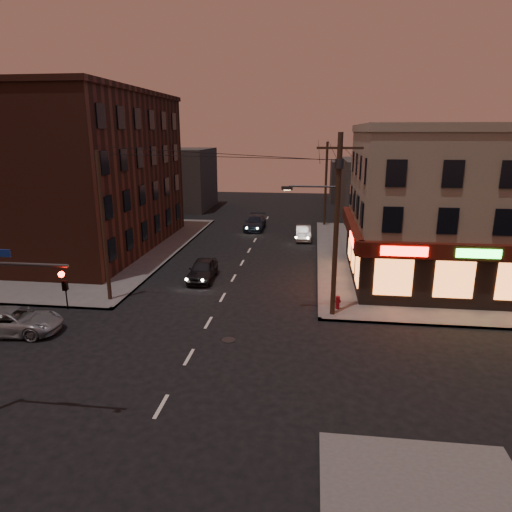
% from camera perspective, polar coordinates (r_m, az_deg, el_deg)
% --- Properties ---
extents(ground, '(120.00, 120.00, 0.00)m').
position_cam_1_polar(ground, '(22.01, -8.38, -12.39)').
color(ground, black).
rests_on(ground, ground).
extents(sidewalk_ne, '(24.00, 28.00, 0.15)m').
position_cam_1_polar(sidewalk_ne, '(40.99, 24.69, -0.40)').
color(sidewalk_ne, '#514F4C').
rests_on(sidewalk_ne, ground).
extents(sidewalk_nw, '(24.00, 28.00, 0.15)m').
position_cam_1_polar(sidewalk_nw, '(45.59, -24.07, 1.14)').
color(sidewalk_nw, '#514F4C').
rests_on(sidewalk_nw, ground).
extents(pizza_building, '(15.85, 12.85, 10.50)m').
position_cam_1_polar(pizza_building, '(34.13, 25.02, 5.74)').
color(pizza_building, gray).
rests_on(pizza_building, sidewalk_ne).
extents(brick_apartment, '(12.00, 20.00, 13.00)m').
position_cam_1_polar(brick_apartment, '(42.86, -20.96, 9.58)').
color(brick_apartment, '#472216').
rests_on(brick_apartment, sidewalk_nw).
extents(bg_building_ne_a, '(10.00, 12.00, 7.00)m').
position_cam_1_polar(bg_building_ne_a, '(57.74, 15.78, 8.07)').
color(bg_building_ne_a, '#3F3D3A').
rests_on(bg_building_ne_a, ground).
extents(bg_building_nw, '(9.00, 10.00, 8.00)m').
position_cam_1_polar(bg_building_nw, '(63.79, -9.82, 9.50)').
color(bg_building_nw, '#3F3D3A').
rests_on(bg_building_nw, ground).
extents(bg_building_ne_b, '(8.00, 8.00, 6.00)m').
position_cam_1_polar(bg_building_ne_b, '(71.38, 12.56, 9.14)').
color(bg_building_ne_b, '#3F3D3A').
rests_on(bg_building_ne_b, ground).
extents(utility_pole_main, '(4.20, 0.44, 10.00)m').
position_cam_1_polar(utility_pole_main, '(24.94, 9.80, 4.89)').
color(utility_pole_main, '#382619').
rests_on(utility_pole_main, sidewalk_ne).
extents(utility_pole_far, '(0.26, 0.26, 9.00)m').
position_cam_1_polar(utility_pole_far, '(51.04, 8.72, 8.89)').
color(utility_pole_far, '#382619').
rests_on(utility_pole_far, sidewalk_ne).
extents(utility_pole_west, '(0.24, 0.24, 9.00)m').
position_cam_1_polar(utility_pole_west, '(28.61, -18.49, 3.38)').
color(utility_pole_west, '#382619').
rests_on(utility_pole_west, sidewalk_nw).
extents(suv_cross, '(5.05, 2.69, 1.35)m').
position_cam_1_polar(suv_cross, '(26.97, -28.02, -7.20)').
color(suv_cross, gray).
rests_on(suv_cross, ground).
extents(sedan_near, '(1.87, 4.34, 1.46)m').
position_cam_1_polar(sedan_near, '(32.50, -6.68, -1.71)').
color(sedan_near, black).
rests_on(sedan_near, ground).
extents(sedan_mid, '(1.59, 4.11, 1.34)m').
position_cam_1_polar(sedan_mid, '(44.58, 5.95, 2.89)').
color(sedan_mid, gray).
rests_on(sedan_mid, ground).
extents(sedan_far, '(2.03, 5.00, 1.45)m').
position_cam_1_polar(sedan_far, '(49.09, -0.13, 4.18)').
color(sedan_far, black).
rests_on(sedan_far, ground).
extents(fire_hydrant, '(0.37, 0.37, 0.82)m').
position_cam_1_polar(fire_hydrant, '(27.13, 10.18, -5.62)').
color(fire_hydrant, maroon).
rests_on(fire_hydrant, sidewalk_ne).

